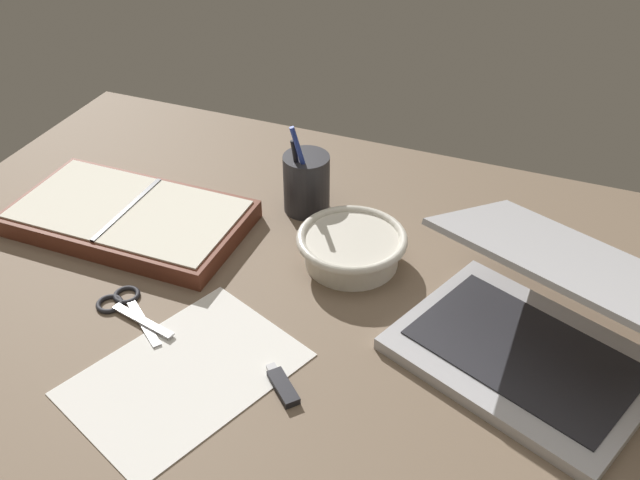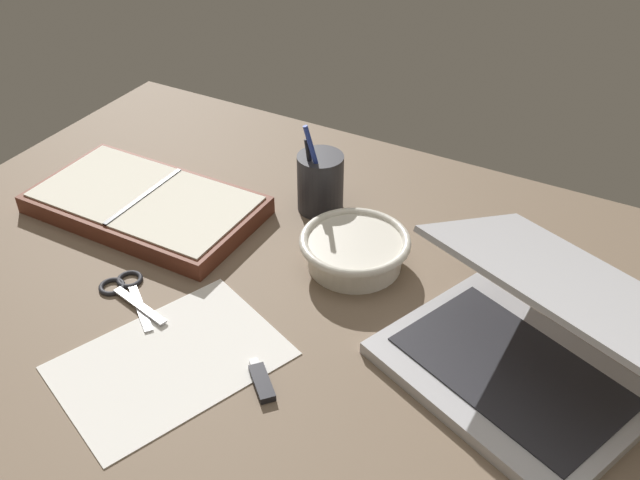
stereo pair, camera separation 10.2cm
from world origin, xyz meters
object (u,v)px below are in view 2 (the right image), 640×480
laptop (529,342)px  planner (146,204)px  bowl (355,249)px  pen_cup (320,182)px  scissors (126,289)px

laptop → planner: laptop is taller
bowl → pen_cup: (-11.94, 10.86, 2.28)cm
pen_cup → planner: 29.52cm
planner → pen_cup: bearing=31.6°
laptop → pen_cup: (-40.75, 19.92, 0.07)cm
bowl → pen_cup: pen_cup is taller
laptop → scissors: (-55.22, -12.65, -4.75)cm
pen_cup → planner: (-25.01, -15.29, -3.47)cm
planner → scissors: size_ratio=2.72×
bowl → planner: 37.23cm
scissors → pen_cup: bearing=90.7°
pen_cup → planner: pen_cup is taller
bowl → pen_cup: size_ratio=1.01×
laptop → planner: (-65.76, 4.64, -3.41)cm
laptop → bowl: 30.28cm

